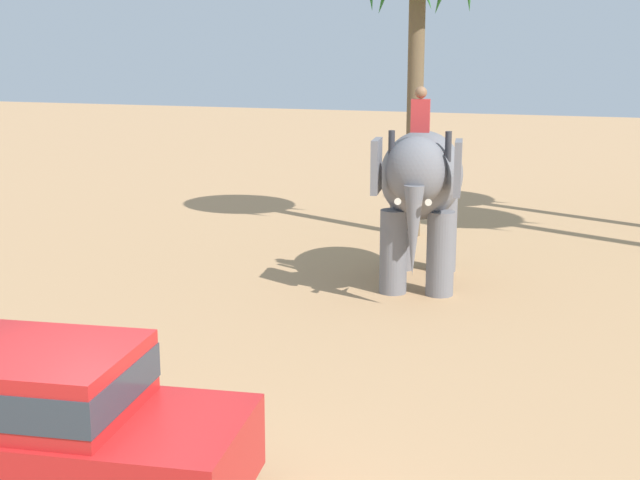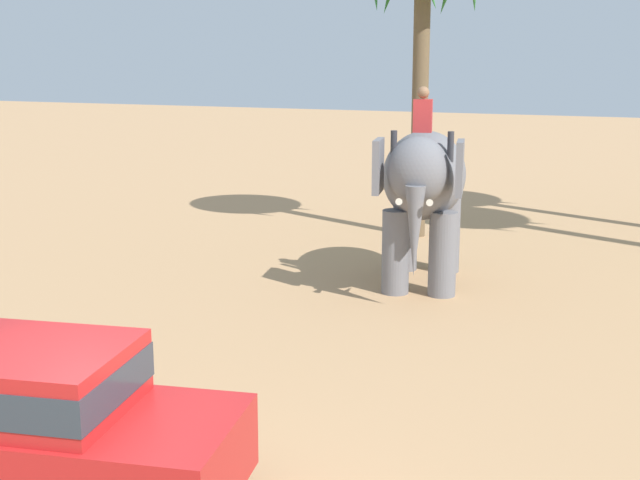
# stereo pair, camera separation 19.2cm
# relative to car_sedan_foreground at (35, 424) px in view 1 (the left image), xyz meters

# --- Properties ---
(car_sedan_foreground) EXTENTS (4.35, 2.45, 1.70)m
(car_sedan_foreground) POSITION_rel_car_sedan_foreground_xyz_m (0.00, 0.00, 0.00)
(car_sedan_foreground) COLOR red
(car_sedan_foreground) RESTS_ON ground
(elephant_with_mahout) EXTENTS (2.27, 4.01, 3.88)m
(elephant_with_mahout) POSITION_rel_car_sedan_foreground_xyz_m (1.15, 9.69, 1.06)
(elephant_with_mahout) COLOR slate
(elephant_with_mahout) RESTS_ON ground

